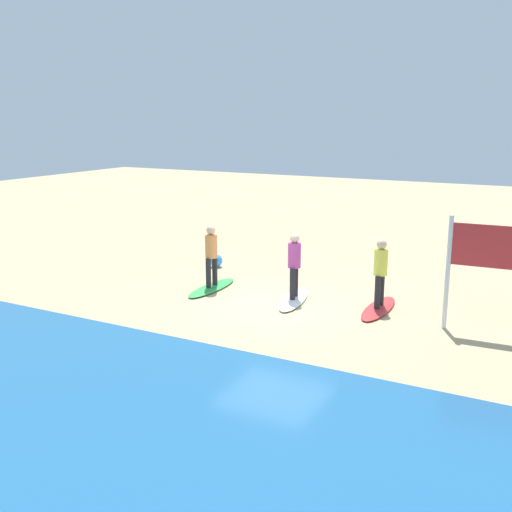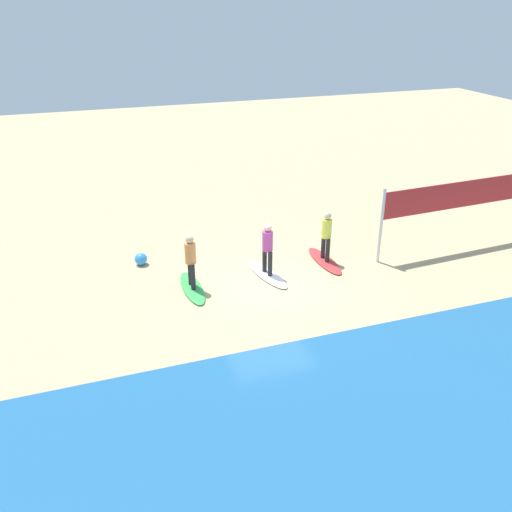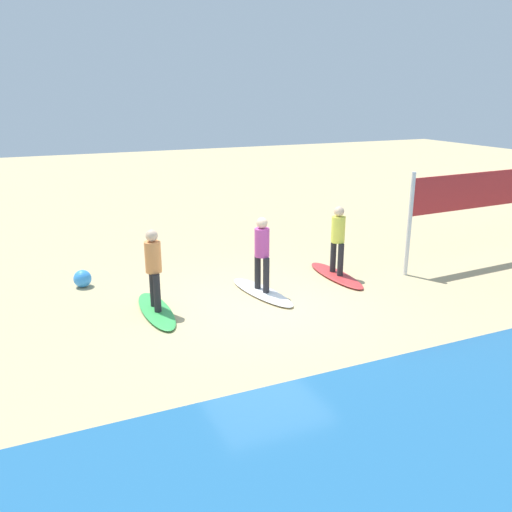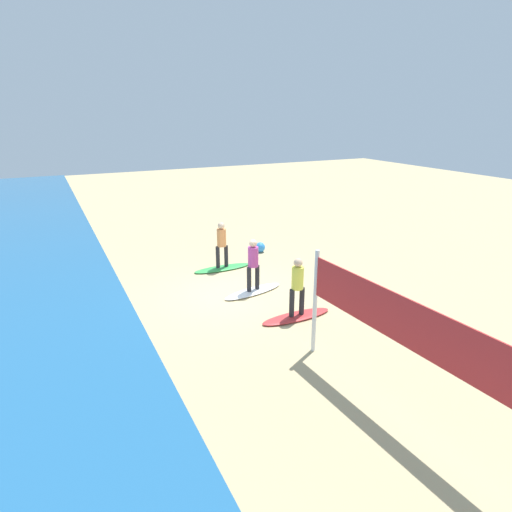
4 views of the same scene
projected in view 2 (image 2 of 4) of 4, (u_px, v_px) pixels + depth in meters
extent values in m
plane|color=tan|center=(267.00, 286.00, 16.15)|extent=(60.00, 60.00, 0.00)
ellipsoid|color=red|center=(325.00, 261.00, 17.57)|extent=(0.59, 2.11, 0.09)
cylinder|color=#232328|center=(328.00, 250.00, 17.25)|extent=(0.14, 0.14, 0.78)
cylinder|color=#232328|center=(323.00, 247.00, 17.52)|extent=(0.14, 0.14, 0.78)
cylinder|color=#E0E04C|center=(327.00, 228.00, 17.08)|extent=(0.32, 0.32, 0.62)
sphere|color=beige|center=(327.00, 216.00, 16.89)|extent=(0.24, 0.24, 0.24)
ellipsoid|color=white|center=(267.00, 274.00, 16.70)|extent=(0.97, 2.17, 0.09)
cylinder|color=#232328|center=(270.00, 264.00, 16.39)|extent=(0.14, 0.14, 0.78)
cylinder|color=#232328|center=(265.00, 260.00, 16.64)|extent=(0.14, 0.14, 0.78)
cylinder|color=#B74293|center=(268.00, 241.00, 16.21)|extent=(0.32, 0.32, 0.62)
sphere|color=beige|center=(268.00, 228.00, 16.02)|extent=(0.24, 0.24, 0.24)
ellipsoid|color=green|center=(192.00, 288.00, 15.94)|extent=(0.58, 2.10, 0.09)
cylinder|color=#232328|center=(193.00, 277.00, 15.62)|extent=(0.14, 0.14, 0.78)
cylinder|color=#232328|center=(190.00, 272.00, 15.89)|extent=(0.14, 0.14, 0.78)
cylinder|color=#E58C4C|center=(190.00, 253.00, 15.45)|extent=(0.32, 0.32, 0.62)
sphere|color=beige|center=(190.00, 239.00, 15.26)|extent=(0.24, 0.24, 0.24)
cylinder|color=silver|center=(381.00, 226.00, 17.07)|extent=(0.10, 0.10, 2.50)
cube|color=red|center=(496.00, 189.00, 18.31)|extent=(8.99, 0.49, 0.90)
sphere|color=#338CE5|center=(141.00, 259.00, 17.33)|extent=(0.40, 0.40, 0.40)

